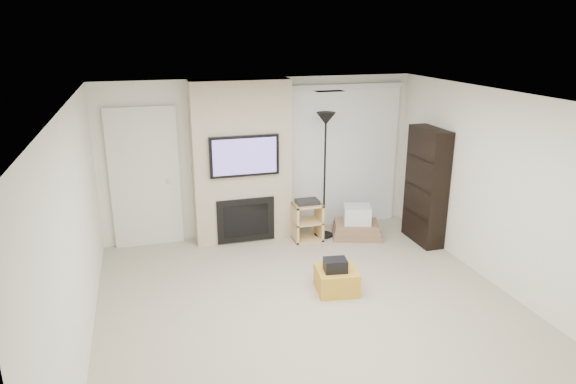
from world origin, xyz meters
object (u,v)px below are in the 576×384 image
object	(u,v)px
av_stand	(307,219)
bookshelf	(426,186)
ottoman	(336,280)
box_stack	(357,225)
floor_lamp	(325,140)

from	to	relation	value
av_stand	bookshelf	size ratio (longest dim) A/B	0.37
ottoman	bookshelf	size ratio (longest dim) A/B	0.28
av_stand	box_stack	xyz separation A→B (m)	(0.81, -0.10, -0.15)
ottoman	av_stand	size ratio (longest dim) A/B	0.76
box_stack	bookshelf	world-z (taller)	bookshelf
ottoman	floor_lamp	xyz separation A→B (m)	(0.47, 1.76, 1.43)
ottoman	av_stand	bearing A→B (deg)	84.46
box_stack	bookshelf	xyz separation A→B (m)	(0.93, -0.46, 0.71)
av_stand	floor_lamp	bearing A→B (deg)	10.21
ottoman	box_stack	bearing A→B (deg)	58.76
ottoman	av_stand	distance (m)	1.73
floor_lamp	ottoman	bearing A→B (deg)	-104.79
ottoman	box_stack	xyz separation A→B (m)	(0.97, 1.61, 0.04)
floor_lamp	bookshelf	xyz separation A→B (m)	(1.44, -0.62, -0.68)
ottoman	floor_lamp	distance (m)	2.32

